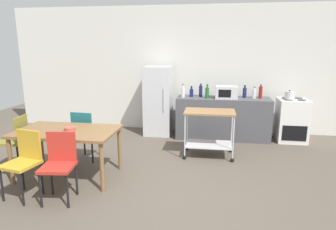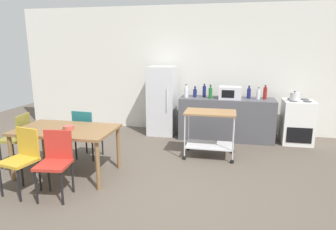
{
  "view_description": "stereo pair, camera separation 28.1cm",
  "coord_description": "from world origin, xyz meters",
  "px_view_note": "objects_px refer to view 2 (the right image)",
  "views": [
    {
      "loc": [
        0.69,
        -3.83,
        1.97
      ],
      "look_at": [
        -0.09,
        1.2,
        0.8
      ],
      "focal_mm": 31.74,
      "sensor_mm": 36.0,
      "label": 1
    },
    {
      "loc": [
        0.97,
        -3.78,
        1.97
      ],
      "look_at": [
        -0.09,
        1.2,
        0.8
      ],
      "focal_mm": 31.74,
      "sensor_mm": 36.0,
      "label": 2
    }
  ],
  "objects_px": {
    "chair_olive": "(18,136)",
    "bottle_sparkling_water": "(265,93)",
    "refrigerator": "(162,101)",
    "bottle_sesame_oil": "(204,91)",
    "stove_oven": "(297,122)",
    "chair_red": "(55,160)",
    "bottle_soda": "(195,93)",
    "bottle_hot_sauce": "(249,93)",
    "kitchen_cart": "(210,126)",
    "bottle_olive_oil": "(186,92)",
    "dining_table": "(66,133)",
    "microwave": "(230,93)",
    "fruit_bowl": "(69,128)",
    "chair_teal": "(86,131)",
    "chair_mustard": "(22,156)",
    "bottle_wine": "(210,93)",
    "bottle_soy_sauce": "(258,94)",
    "kettle": "(294,96)"
  },
  "relations": [
    {
      "from": "chair_olive",
      "to": "chair_mustard",
      "type": "xyz_separation_m",
      "value": [
        0.7,
        -0.81,
        0.0
      ]
    },
    {
      "from": "stove_oven",
      "to": "bottle_soda",
      "type": "height_order",
      "value": "bottle_soda"
    },
    {
      "from": "microwave",
      "to": "bottle_olive_oil",
      "type": "bearing_deg",
      "value": -179.69
    },
    {
      "from": "bottle_sesame_oil",
      "to": "bottle_sparkling_water",
      "type": "bearing_deg",
      "value": -0.9
    },
    {
      "from": "bottle_hot_sauce",
      "to": "kitchen_cart",
      "type": "bearing_deg",
      "value": -119.48
    },
    {
      "from": "bottle_olive_oil",
      "to": "microwave",
      "type": "relative_size",
      "value": 0.62
    },
    {
      "from": "chair_teal",
      "to": "bottle_soda",
      "type": "xyz_separation_m",
      "value": [
        1.71,
        1.75,
        0.47
      ]
    },
    {
      "from": "stove_oven",
      "to": "chair_mustard",
      "type": "bearing_deg",
      "value": -143.1
    },
    {
      "from": "bottle_hot_sauce",
      "to": "bottle_soy_sauce",
      "type": "distance_m",
      "value": 0.2
    },
    {
      "from": "dining_table",
      "to": "fruit_bowl",
      "type": "height_order",
      "value": "fruit_bowl"
    },
    {
      "from": "dining_table",
      "to": "refrigerator",
      "type": "distance_m",
      "value": 2.69
    },
    {
      "from": "bottle_sparkling_water",
      "to": "kettle",
      "type": "bearing_deg",
      "value": -13.9
    },
    {
      "from": "refrigerator",
      "to": "kettle",
      "type": "xyz_separation_m",
      "value": [
        2.78,
        -0.18,
        0.23
      ]
    },
    {
      "from": "bottle_soda",
      "to": "bottle_hot_sauce",
      "type": "relative_size",
      "value": 0.87
    },
    {
      "from": "kitchen_cart",
      "to": "bottle_wine",
      "type": "height_order",
      "value": "bottle_wine"
    },
    {
      "from": "bottle_olive_oil",
      "to": "bottle_soda",
      "type": "height_order",
      "value": "bottle_olive_oil"
    },
    {
      "from": "kitchen_cart",
      "to": "chair_mustard",
      "type": "bearing_deg",
      "value": -141.67
    },
    {
      "from": "bottle_olive_oil",
      "to": "fruit_bowl",
      "type": "relative_size",
      "value": 1.74
    },
    {
      "from": "chair_red",
      "to": "microwave",
      "type": "height_order",
      "value": "microwave"
    },
    {
      "from": "chair_teal",
      "to": "bottle_wine",
      "type": "distance_m",
      "value": 2.67
    },
    {
      "from": "chair_mustard",
      "to": "bottle_soy_sauce",
      "type": "xyz_separation_m",
      "value": [
        3.31,
        3.09,
        0.48
      ]
    },
    {
      "from": "chair_mustard",
      "to": "bottle_olive_oil",
      "type": "distance_m",
      "value": 3.54
    },
    {
      "from": "bottle_soda",
      "to": "microwave",
      "type": "bearing_deg",
      "value": -6.93
    },
    {
      "from": "chair_olive",
      "to": "dining_table",
      "type": "bearing_deg",
      "value": 74.27
    },
    {
      "from": "bottle_soda",
      "to": "kitchen_cart",
      "type": "bearing_deg",
      "value": -70.51
    },
    {
      "from": "bottle_olive_oil",
      "to": "bottle_hot_sauce",
      "type": "xyz_separation_m",
      "value": [
        1.32,
        0.16,
        -0.0
      ]
    },
    {
      "from": "refrigerator",
      "to": "bottle_soda",
      "type": "xyz_separation_m",
      "value": [
        0.76,
        -0.07,
        0.22
      ]
    },
    {
      "from": "chair_olive",
      "to": "refrigerator",
      "type": "xyz_separation_m",
      "value": [
        1.92,
        2.37,
        0.26
      ]
    },
    {
      "from": "stove_oven",
      "to": "kitchen_cart",
      "type": "height_order",
      "value": "stove_oven"
    },
    {
      "from": "chair_olive",
      "to": "kitchen_cart",
      "type": "relative_size",
      "value": 0.98
    },
    {
      "from": "bottle_olive_oil",
      "to": "bottle_hot_sauce",
      "type": "height_order",
      "value": "bottle_olive_oil"
    },
    {
      "from": "chair_olive",
      "to": "refrigerator",
      "type": "height_order",
      "value": "refrigerator"
    },
    {
      "from": "chair_olive",
      "to": "bottle_olive_oil",
      "type": "bearing_deg",
      "value": 124.42
    },
    {
      "from": "bottle_sesame_oil",
      "to": "bottle_hot_sauce",
      "type": "bearing_deg",
      "value": 0.99
    },
    {
      "from": "bottle_hot_sauce",
      "to": "bottle_wine",
      "type": "bearing_deg",
      "value": -166.78
    },
    {
      "from": "chair_olive",
      "to": "bottle_hot_sauce",
      "type": "height_order",
      "value": "bottle_hot_sauce"
    },
    {
      "from": "chair_olive",
      "to": "bottle_sparkling_water",
      "type": "relative_size",
      "value": 3.03
    },
    {
      "from": "chair_olive",
      "to": "refrigerator",
      "type": "bearing_deg",
      "value": 134.07
    },
    {
      "from": "stove_oven",
      "to": "bottle_sparkling_water",
      "type": "xyz_separation_m",
      "value": [
        -0.67,
        0.04,
        0.58
      ]
    },
    {
      "from": "dining_table",
      "to": "bottle_hot_sauce",
      "type": "distance_m",
      "value": 3.8
    },
    {
      "from": "kitchen_cart",
      "to": "kettle",
      "type": "bearing_deg",
      "value": 34.43
    },
    {
      "from": "chair_red",
      "to": "bottle_soda",
      "type": "height_order",
      "value": "bottle_soda"
    },
    {
      "from": "bottle_sesame_oil",
      "to": "kettle",
      "type": "relative_size",
      "value": 1.2
    },
    {
      "from": "dining_table",
      "to": "bottle_olive_oil",
      "type": "height_order",
      "value": "bottle_olive_oil"
    },
    {
      "from": "bottle_soy_sauce",
      "to": "fruit_bowl",
      "type": "height_order",
      "value": "bottle_soy_sauce"
    },
    {
      "from": "kitchen_cart",
      "to": "chair_olive",
      "type": "bearing_deg",
      "value": -160.64
    },
    {
      "from": "microwave",
      "to": "bottle_sparkling_water",
      "type": "relative_size",
      "value": 1.57
    },
    {
      "from": "bottle_olive_oil",
      "to": "bottle_soy_sauce",
      "type": "bearing_deg",
      "value": 3.25
    },
    {
      "from": "dining_table",
      "to": "chair_mustard",
      "type": "distance_m",
      "value": 0.73
    },
    {
      "from": "bottle_soy_sauce",
      "to": "kitchen_cart",
      "type": "bearing_deg",
      "value": -127.26
    }
  ]
}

